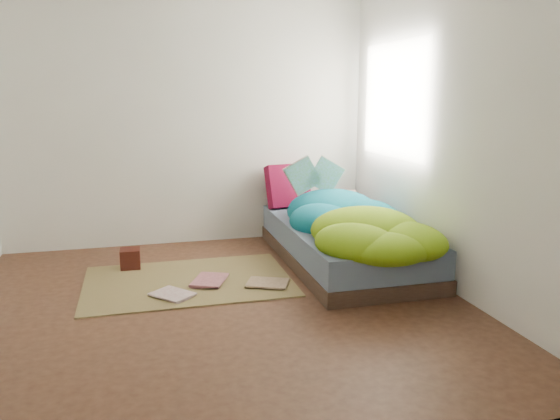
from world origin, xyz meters
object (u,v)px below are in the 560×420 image
object	(u,v)px
pillow_magenta	(288,186)
floor_book_b	(195,280)
bed	(343,244)
open_book	(315,165)
wooden_box	(130,258)
floor_book_a	(162,299)

from	to	relation	value
pillow_magenta	floor_book_b	distance (m)	1.59
bed	floor_book_b	xyz separation A→B (m)	(-1.32, -0.21, -0.14)
pillow_magenta	floor_book_b	world-z (taller)	pillow_magenta
open_book	floor_book_b	world-z (taller)	open_book
open_book	wooden_box	size ratio (longest dim) A/B	2.77
wooden_box	floor_book_a	xyz separation A→B (m)	(0.22, -0.83, -0.07)
pillow_magenta	wooden_box	world-z (taller)	pillow_magenta
floor_book_b	floor_book_a	bearing A→B (deg)	-104.57
floor_book_a	floor_book_b	distance (m)	0.44
bed	open_book	bearing A→B (deg)	108.33
pillow_magenta	floor_book_b	size ratio (longest dim) A/B	1.32
floor_book_a	bed	bearing A→B (deg)	-21.57
open_book	wooden_box	bearing A→B (deg)	-163.05
bed	wooden_box	distance (m)	1.83
bed	open_book	xyz separation A→B (m)	(-0.14, 0.41, 0.65)
floor_book_b	wooden_box	bearing A→B (deg)	158.64
bed	floor_book_a	size ratio (longest dim) A/B	6.84
pillow_magenta	floor_book_a	world-z (taller)	pillow_magenta
pillow_magenta	open_book	world-z (taller)	open_book
floor_book_a	floor_book_b	bearing A→B (deg)	10.97
pillow_magenta	floor_book_a	size ratio (longest dim) A/B	1.46
bed	wooden_box	size ratio (longest dim) A/B	12.27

